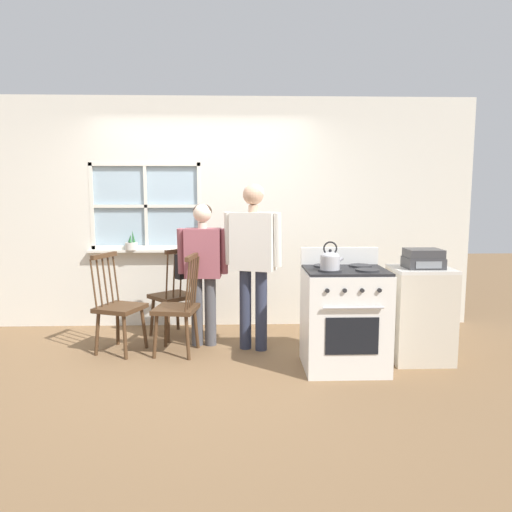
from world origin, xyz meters
name	(u,v)px	position (x,y,z in m)	size (l,w,h in m)	color
ground_plane	(195,364)	(0.00, 0.00, 0.00)	(16.00, 16.00, 0.00)	brown
wall_back	(207,214)	(0.04, 1.40, 1.34)	(6.40, 0.16, 2.70)	silver
chair_by_window	(174,296)	(-0.31, 0.91, 0.45)	(0.58, 0.58, 1.00)	#4C331E
chair_near_wall	(178,309)	(-0.19, 0.32, 0.45)	(0.46, 0.48, 1.00)	#4C331E
chair_center_cluster	(118,308)	(-0.79, 0.39, 0.45)	(0.53, 0.54, 1.00)	#4C331E
person_elderly_left	(203,262)	(0.05, 0.58, 0.89)	(0.52, 0.23, 1.49)	#4C4C51
person_teen_center	(253,250)	(0.56, 0.42, 1.03)	(0.60, 0.35, 1.69)	#2D3347
stove	(344,318)	(1.38, -0.15, 0.47)	(0.73, 0.68, 1.08)	white
kettle	(330,260)	(1.21, -0.28, 1.02)	(0.21, 0.17, 0.25)	#B7B7BC
potted_plant	(131,244)	(-0.84, 1.31, 0.99)	(0.14, 0.14, 0.23)	beige
handbag	(185,265)	(-0.15, 0.74, 0.83)	(0.25, 0.25, 0.31)	black
side_counter	(420,314)	(2.15, 0.04, 0.45)	(0.55, 0.50, 0.90)	beige
stereo	(423,259)	(2.15, 0.02, 0.99)	(0.34, 0.29, 0.18)	#38383A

